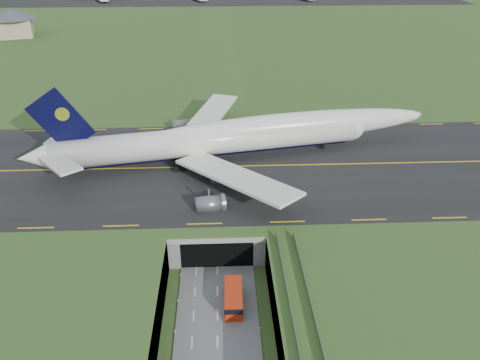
{
  "coord_description": "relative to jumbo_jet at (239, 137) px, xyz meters",
  "views": [
    {
      "loc": [
        1.11,
        -53.45,
        50.6
      ],
      "look_at": [
        4.32,
        20.0,
        10.03
      ],
      "focal_mm": 35.0,
      "sensor_mm": 36.0,
      "label": 1
    }
  ],
  "objects": [
    {
      "name": "ground",
      "position": [
        -4.79,
        -37.0,
        -11.08
      ],
      "size": [
        900.0,
        900.0,
        0.0
      ],
      "primitive_type": "plane",
      "color": "#375723",
      "rests_on": "ground"
    },
    {
      "name": "airfield_deck",
      "position": [
        -4.79,
        -37.0,
        -8.08
      ],
      "size": [
        800.0,
        800.0,
        6.0
      ],
      "primitive_type": "cube",
      "color": "gray",
      "rests_on": "ground"
    },
    {
      "name": "trench_road",
      "position": [
        -4.79,
        -44.5,
        -10.98
      ],
      "size": [
        12.0,
        75.0,
        0.2
      ],
      "primitive_type": "cube",
      "color": "slate",
      "rests_on": "ground"
    },
    {
      "name": "taxiway",
      "position": [
        -4.79,
        -4.0,
        -4.99
      ],
      "size": [
        800.0,
        44.0,
        0.18
      ],
      "primitive_type": "cube",
      "color": "black",
      "rests_on": "airfield_deck"
    },
    {
      "name": "tunnel_portal",
      "position": [
        -4.79,
        -20.29,
        -7.74
      ],
      "size": [
        17.0,
        22.3,
        6.0
      ],
      "color": "gray",
      "rests_on": "ground"
    },
    {
      "name": "jumbo_jet",
      "position": [
        0.0,
        0.0,
        0.0
      ],
      "size": [
        86.23,
        56.2,
        18.93
      ],
      "rotation": [
        0.0,
        0.0,
        0.19
      ],
      "color": "white",
      "rests_on": "ground"
    },
    {
      "name": "shuttle_tram",
      "position": [
        -2.37,
        -38.0,
        -9.48
      ],
      "size": [
        2.82,
        7.1,
        2.89
      ],
      "rotation": [
        0.0,
        0.0,
        -0.02
      ],
      "color": "red",
      "rests_on": "ground"
    },
    {
      "name": "service_building",
      "position": [
        -94.2,
        127.34,
        1.91
      ],
      "size": [
        26.81,
        26.81,
        11.8
      ],
      "rotation": [
        0.0,
        0.0,
        0.28
      ],
      "color": "tan",
      "rests_on": "ground"
    }
  ]
}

